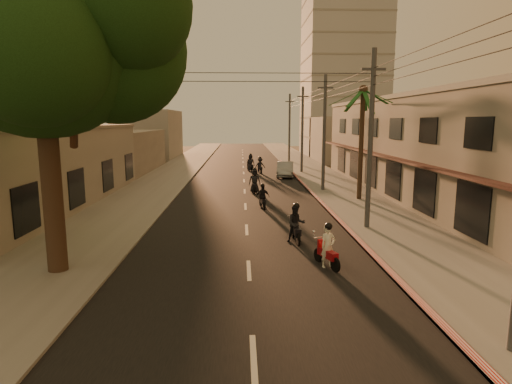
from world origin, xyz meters
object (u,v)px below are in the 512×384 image
broadleaf_tree (53,33)px  palm_tree (363,96)px  scooter_far_b (260,166)px  scooter_far_c (250,163)px  scooter_mid_a (296,224)px  scooter_red (328,247)px  scooter_far_a (255,182)px  scooter_mid_b (263,197)px  parked_car (285,169)px

broadleaf_tree → palm_tree: (14.61, 13.86, -1.33)m
scooter_far_b → scooter_far_c: bearing=106.7°
scooter_mid_a → scooter_far_c: size_ratio=0.95×
broadleaf_tree → scooter_far_c: (7.38, 31.56, -7.58)m
broadleaf_tree → scooter_red: broadleaf_tree is taller
palm_tree → scooter_far_a: 10.14m
scooter_mid_a → broadleaf_tree: bearing=-161.4°
palm_tree → scooter_mid_b: (-6.91, -2.56, -6.42)m
scooter_far_c → broadleaf_tree: bearing=-120.1°
palm_tree → scooter_far_b: 18.09m
scooter_red → parked_car: scooter_red is taller
scooter_mid_b → scooter_far_b: (0.65, 18.31, 0.09)m
scooter_red → scooter_mid_b: 11.32m
scooter_mid_b → scooter_far_a: scooter_far_a is taller
scooter_mid_b → parked_car: bearing=70.0°
scooter_far_b → parked_car: bearing=-61.1°
broadleaf_tree → scooter_far_b: size_ratio=6.73×
broadleaf_tree → scooter_far_a: bearing=66.8°
palm_tree → broadleaf_tree: bearing=-136.5°
scooter_red → scooter_mid_a: bearing=82.5°
scooter_mid_b → parked_car: scooter_mid_b is taller
scooter_mid_a → parked_car: 23.11m
scooter_red → scooter_mid_a: 3.55m
scooter_mid_a → scooter_far_c: bearing=89.4°
scooter_far_c → scooter_far_b: bearing=-80.5°
scooter_red → scooter_mid_a: scooter_mid_a is taller
scooter_mid_a → parked_car: bearing=81.8°
parked_car → scooter_far_c: 5.95m
scooter_red → scooter_far_b: bearing=72.5°
scooter_red → scooter_far_c: (-2.23, 31.43, 0.11)m
palm_tree → scooter_far_b: bearing=111.7°
scooter_far_b → scooter_far_a: bearing=-104.2°
palm_tree → scooter_far_a: palm_tree is taller
scooter_red → scooter_far_a: bearing=77.5°
palm_tree → scooter_far_b: (-6.26, 15.75, -6.34)m
scooter_red → scooter_mid_b: bearing=79.8°
scooter_mid_b → broadleaf_tree: bearing=-133.1°
scooter_mid_b → scooter_far_c: (-0.32, 20.27, 0.17)m
scooter_mid_a → scooter_far_a: 13.68m
scooter_red → scooter_mid_b: (-1.91, 11.16, -0.06)m
broadleaf_tree → scooter_far_a: 20.20m
broadleaf_tree → scooter_far_c: 33.29m
palm_tree → scooter_far_c: palm_tree is taller
broadleaf_tree → parked_car: (10.72, 26.64, -7.73)m
palm_tree → scooter_mid_b: bearing=-159.7°
palm_tree → parked_car: bearing=106.9°
scooter_mid_a → palm_tree: bearing=57.1°
scooter_mid_b → parked_car: (3.02, 15.34, 0.02)m
palm_tree → scooter_far_a: bearing=155.1°
palm_tree → scooter_red: 15.93m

